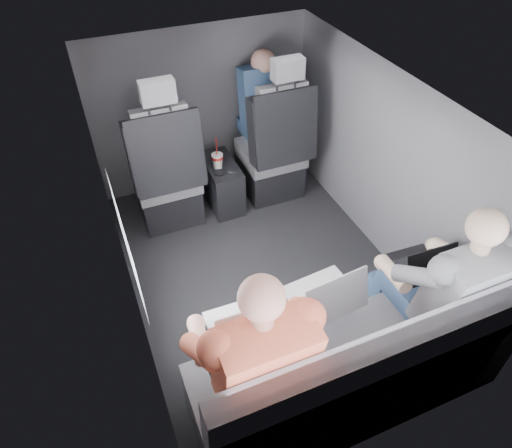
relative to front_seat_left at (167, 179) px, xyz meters
name	(u,v)px	position (x,y,z in m)	size (l,w,h in m)	color
floor	(264,273)	(0.45, -0.84, -0.40)	(2.60, 2.60, 0.00)	black
ceiling	(267,100)	(0.45, -0.84, 0.95)	(2.60, 2.60, 0.00)	#B2B2AD
panel_left	(120,238)	(-0.45, -0.84, 0.27)	(0.02, 2.60, 1.35)	#56565B
panel_right	(386,168)	(1.35, -0.84, 0.27)	(0.02, 2.60, 1.35)	#56565B
panel_front	(202,109)	(0.45, 0.46, 0.27)	(1.80, 0.02, 1.35)	#56565B
panel_back	(386,374)	(0.45, -2.14, 0.27)	(1.80, 0.02, 1.35)	#56565B
side_window	(126,242)	(-0.43, -1.14, 0.50)	(0.02, 0.75, 0.42)	white
seatbelt	(285,120)	(0.90, -0.17, 0.40)	(0.05, 0.01, 0.65)	black
front_seat_left	(167,179)	(0.00, 0.00, 0.00)	(0.52, 0.58, 1.26)	black
front_seat_right	(274,154)	(0.90, 0.00, 0.00)	(0.52, 0.58, 1.26)	black
center_console	(222,184)	(0.45, 0.04, -0.20)	(0.24, 0.48, 0.41)	black
rear_bench	(346,373)	(0.45, -1.90, -0.09)	(1.60, 0.57, 0.92)	#5F5E63
soda_cup	(217,160)	(0.41, -0.01, 0.07)	(0.09, 0.09, 0.27)	white
laptop_white	(243,324)	(-0.01, -1.63, 0.23)	(0.32, 0.30, 0.24)	silver
laptop_silver	(326,295)	(0.45, -1.63, 0.23)	(0.37, 0.34, 0.25)	silver
laptop_black	(418,264)	(1.02, -1.63, 0.23)	(0.32, 0.29, 0.22)	black
passenger_rear_left	(252,355)	(-0.04, -1.81, 0.24)	(0.52, 0.63, 1.25)	#2E2D32
passenger_rear_right	(440,287)	(1.03, -1.81, 0.23)	(0.50, 0.62, 1.22)	navy
passenger_front_right	(263,102)	(0.91, 0.26, 0.34)	(0.38, 0.38, 0.74)	navy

